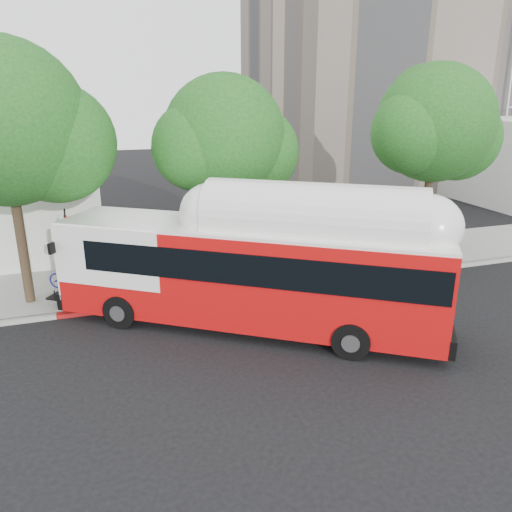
# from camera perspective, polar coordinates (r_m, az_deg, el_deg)

# --- Properties ---
(ground) EXTENTS (120.00, 120.00, 0.00)m
(ground) POSITION_cam_1_polar(r_m,az_deg,el_deg) (17.34, 5.13, -8.74)
(ground) COLOR black
(ground) RESTS_ON ground
(sidewalk) EXTENTS (60.00, 5.00, 0.15)m
(sidewalk) POSITION_cam_1_polar(r_m,az_deg,el_deg) (22.92, -1.26, -1.57)
(sidewalk) COLOR gray
(sidewalk) RESTS_ON ground
(curb_strip) EXTENTS (60.00, 0.30, 0.15)m
(curb_strip) POSITION_cam_1_polar(r_m,az_deg,el_deg) (20.62, 0.86, -3.90)
(curb_strip) COLOR gray
(curb_strip) RESTS_ON ground
(red_curb_segment) EXTENTS (10.00, 0.32, 0.16)m
(red_curb_segment) POSITION_cam_1_polar(r_m,az_deg,el_deg) (19.91, -7.35, -4.88)
(red_curb_segment) COLOR maroon
(red_curb_segment) RESTS_ON ground
(street_tree_left) EXTENTS (6.67, 5.80, 9.74)m
(street_tree_left) POSITION_cam_1_polar(r_m,az_deg,el_deg) (19.86, -25.43, 12.96)
(street_tree_left) COLOR #2D2116
(street_tree_left) RESTS_ON ground
(street_tree_mid) EXTENTS (5.75, 5.00, 8.62)m
(street_tree_mid) POSITION_cam_1_polar(r_m,az_deg,el_deg) (21.06, -2.60, 12.95)
(street_tree_mid) COLOR #2D2116
(street_tree_mid) RESTS_ON ground
(street_tree_right) EXTENTS (6.21, 5.40, 9.18)m
(street_tree_right) POSITION_cam_1_polar(r_m,az_deg,el_deg) (25.48, 20.47, 13.57)
(street_tree_right) COLOR #2D2116
(street_tree_right) RESTS_ON ground
(transit_bus) EXTENTS (13.01, 9.84, 4.16)m
(transit_bus) POSITION_cam_1_polar(r_m,az_deg,el_deg) (16.98, -0.64, -2.10)
(transit_bus) COLOR #BB0D0D
(transit_bus) RESTS_ON ground
(signal_pole) EXTENTS (0.11, 0.37, 3.92)m
(signal_pole) POSITION_cam_1_polar(r_m,az_deg,el_deg) (19.30, -20.43, -0.54)
(signal_pole) COLOR #AA1216
(signal_pole) RESTS_ON ground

